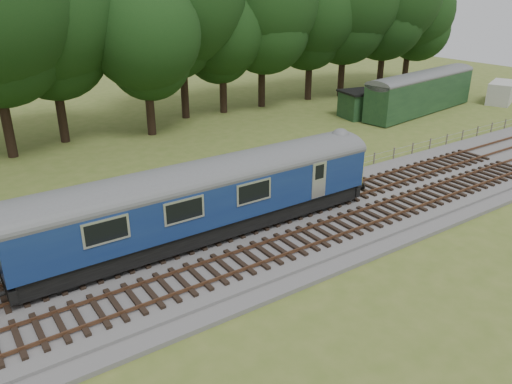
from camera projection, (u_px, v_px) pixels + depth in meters
ground at (303, 228)px, 25.83m from camera, size 120.00×120.00×0.00m
ballast at (303, 225)px, 25.76m from camera, size 70.00×7.00×0.35m
track_north at (286, 211)px, 26.73m from camera, size 67.20×2.40×0.21m
track_south at (324, 232)px, 24.45m from camera, size 67.20×2.40×0.21m
fence at (254, 199)px, 29.25m from camera, size 64.00×0.12×1.00m
tree_line at (139, 131)px, 42.54m from camera, size 70.00×8.00×18.00m
dmu_railcar at (205, 194)px, 23.34m from camera, size 18.05×2.86×3.88m
parked_coach at (421, 90)px, 47.98m from camera, size 15.32×4.77×3.86m
shed at (358, 104)px, 46.41m from camera, size 3.59×3.59×2.51m
caravan at (501, 92)px, 52.28m from camera, size 4.97×3.71×2.19m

